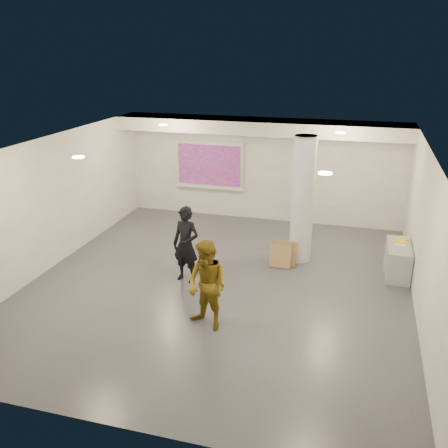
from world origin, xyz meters
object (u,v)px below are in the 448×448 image
(credenza, at_px, (398,260))
(woman, at_px, (186,245))
(projection_screen, at_px, (209,166))
(column, at_px, (303,200))
(man, at_px, (207,285))

(credenza, bearing_deg, woman, -161.40)
(projection_screen, distance_m, credenza, 6.17)
(column, xyz_separation_m, credenza, (2.22, -0.24, -1.14))
(man, bearing_deg, column, 95.18)
(column, height_order, projection_screen, column)
(woman, bearing_deg, column, 50.54)
(credenza, height_order, man, man)
(column, xyz_separation_m, projection_screen, (-3.10, 2.65, 0.03))
(column, distance_m, credenza, 2.51)
(column, bearing_deg, man, -109.13)
(credenza, distance_m, woman, 4.75)
(column, bearing_deg, woman, -141.33)
(woman, xyz_separation_m, man, (1.03, -1.71, -0.01))
(woman, height_order, man, woman)
(projection_screen, bearing_deg, man, -72.97)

